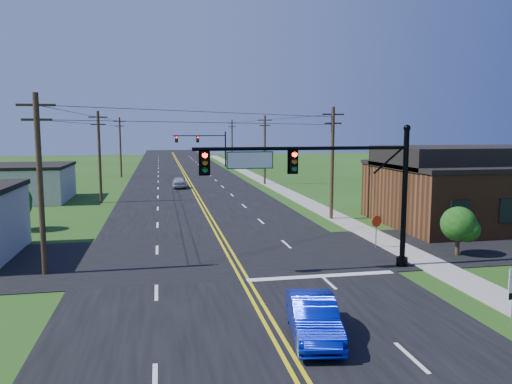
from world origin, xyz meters
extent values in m
plane|color=#224112|center=(0.00, 0.00, 0.00)|extent=(260.00, 260.00, 0.00)
cube|color=black|center=(0.00, 50.00, 0.02)|extent=(16.00, 220.00, 0.04)
cube|color=black|center=(0.00, 12.00, 0.02)|extent=(70.00, 10.00, 0.04)
cube|color=gray|center=(10.50, 40.00, 0.04)|extent=(2.00, 160.00, 0.08)
cylinder|color=black|center=(8.80, 8.00, 3.60)|extent=(0.28, 0.28, 7.20)
cylinder|color=black|center=(8.80, 8.00, 0.25)|extent=(0.60, 0.60, 0.50)
sphere|color=black|center=(8.80, 8.00, 7.30)|extent=(0.36, 0.36, 0.36)
cylinder|color=black|center=(3.30, 8.00, 6.30)|extent=(11.00, 0.18, 0.18)
cube|color=#04511D|center=(0.60, 8.00, 5.75)|extent=(2.30, 0.06, 0.85)
cylinder|color=black|center=(8.80, 80.00, 3.60)|extent=(0.28, 0.28, 7.20)
cylinder|color=black|center=(8.80, 80.00, 0.25)|extent=(0.60, 0.60, 0.50)
sphere|color=black|center=(8.80, 80.00, 7.30)|extent=(0.36, 0.36, 0.36)
cylinder|color=black|center=(3.80, 80.00, 6.00)|extent=(10.00, 0.18, 0.18)
cube|color=#04511D|center=(0.60, 80.00, 5.45)|extent=(2.30, 0.06, 0.85)
cube|color=brown|center=(20.00, 18.00, 2.20)|extent=(14.00, 11.00, 4.40)
cube|color=black|center=(20.00, 18.00, 4.55)|extent=(14.20, 11.20, 0.30)
cube|color=beige|center=(-19.00, 38.00, 1.70)|extent=(12.00, 9.00, 3.40)
cube|color=black|center=(-19.00, 38.00, 3.55)|extent=(12.20, 9.20, 0.30)
cylinder|color=#312316|center=(-9.50, 10.00, 4.50)|extent=(0.28, 0.28, 9.00)
cube|color=#312316|center=(-9.50, 10.00, 8.40)|extent=(1.80, 0.12, 0.12)
cube|color=#312316|center=(-9.50, 10.00, 7.70)|extent=(1.40, 0.12, 0.12)
cylinder|color=#312316|center=(-9.50, 35.00, 4.50)|extent=(0.28, 0.28, 9.00)
cube|color=#312316|center=(-9.50, 35.00, 8.40)|extent=(1.80, 0.12, 0.12)
cube|color=#312316|center=(-9.50, 35.00, 7.70)|extent=(1.40, 0.12, 0.12)
cylinder|color=#312316|center=(-9.50, 62.00, 4.50)|extent=(0.28, 0.28, 9.00)
cube|color=#312316|center=(-9.50, 62.00, 8.40)|extent=(1.80, 0.12, 0.12)
cube|color=#312316|center=(-9.50, 62.00, 7.70)|extent=(1.40, 0.12, 0.12)
cylinder|color=#312316|center=(9.80, 22.00, 4.50)|extent=(0.28, 0.28, 9.00)
cube|color=#312316|center=(9.80, 22.00, 8.40)|extent=(1.80, 0.12, 0.12)
cube|color=#312316|center=(9.80, 22.00, 7.70)|extent=(1.40, 0.12, 0.12)
cylinder|color=#312316|center=(9.80, 48.00, 4.50)|extent=(0.28, 0.28, 9.00)
cube|color=#312316|center=(9.80, 48.00, 8.40)|extent=(1.80, 0.12, 0.12)
cube|color=#312316|center=(9.80, 48.00, 7.70)|extent=(1.40, 0.12, 0.12)
cylinder|color=#312316|center=(9.80, 78.00, 4.50)|extent=(0.28, 0.28, 9.00)
cube|color=#312316|center=(9.80, 78.00, 8.40)|extent=(1.80, 0.12, 0.12)
cube|color=#312316|center=(9.80, 78.00, 7.70)|extent=(1.40, 0.12, 0.12)
cylinder|color=#312316|center=(16.00, 26.00, 0.92)|extent=(0.24, 0.24, 1.85)
sphere|color=#143C0E|center=(16.00, 26.00, 2.60)|extent=(3.00, 3.00, 3.00)
cylinder|color=#312316|center=(13.00, 9.50, 0.66)|extent=(0.24, 0.24, 1.32)
sphere|color=#143C0E|center=(13.00, 9.50, 1.86)|extent=(2.00, 2.00, 2.00)
cylinder|color=#312316|center=(-14.00, 22.00, 0.77)|extent=(0.24, 0.24, 1.54)
sphere|color=#143C0E|center=(-14.00, 22.00, 2.17)|extent=(2.40, 2.40, 2.40)
imported|color=#0718AC|center=(1.40, 0.09, 0.72)|extent=(2.18, 4.58, 1.45)
imported|color=silver|center=(-1.46, 45.96, 0.70)|extent=(1.70, 4.11, 1.39)
cylinder|color=slate|center=(9.14, 12.03, 0.96)|extent=(0.08, 0.08, 1.93)
cylinder|color=red|center=(9.14, 12.00, 1.70)|extent=(0.73, 0.18, 0.73)
camera|label=1|loc=(-3.71, -15.85, 7.25)|focal=35.00mm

